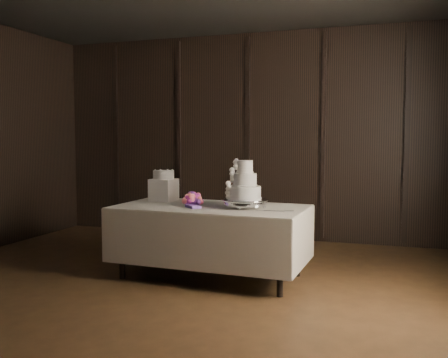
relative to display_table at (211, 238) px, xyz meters
The scene contains 8 objects.
room 1.67m from the display_table, 100.26° to the right, with size 6.08×7.08×3.08m.
display_table is the anchor object (origin of this frame).
cake_stand 0.54m from the display_table, ahead, with size 0.48×0.48×0.09m, color silver.
wedding_cake 0.68m from the display_table, ahead, with size 0.38×0.33×0.40m.
bouquet 0.45m from the display_table, 162.14° to the right, with size 0.29×0.39×0.18m, color #ED6675, non-canonical shape.
box_pedestal 0.85m from the display_table, 158.52° to the left, with size 0.26×0.26×0.25m, color white.
small_cake 0.96m from the display_table, 158.52° to the left, with size 0.24×0.24×0.10m, color white.
cake_knife 0.79m from the display_table, 14.74° to the right, with size 0.37×0.02×0.01m, color silver.
Camera 1 is at (2.01, -3.62, 1.47)m, focal length 40.00 mm.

